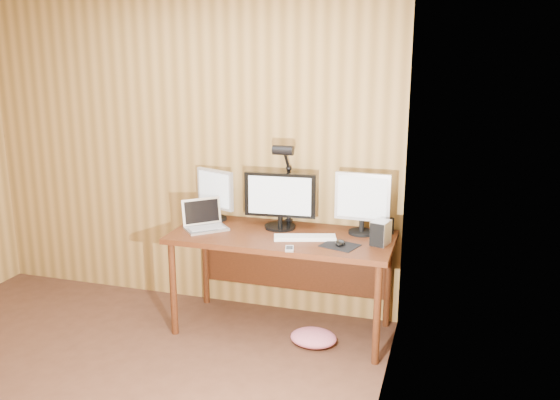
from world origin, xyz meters
The scene contains 14 objects.
room_shell centered at (0.00, 0.00, 1.25)m, with size 4.00×4.00×4.00m.
desk centered at (0.93, 1.70, 0.63)m, with size 1.60×0.70×0.75m.
monitor_center centered at (0.87, 1.78, 0.97)m, with size 0.53×0.23×0.42m.
monitor_left centered at (0.33, 1.84, 0.96)m, with size 0.34×0.17×0.40m.
monitor_right centered at (1.47, 1.82, 0.99)m, with size 0.40×0.19×0.45m.
laptop centered at (0.33, 1.61, 0.80)m, with size 0.37×0.37×0.21m.
keyboard centered at (1.11, 1.58, 0.76)m, with size 0.45×0.25×0.02m.
mousepad centered at (1.38, 1.50, 0.75)m, with size 0.24×0.19×0.00m, color black.
mouse centered at (1.38, 1.50, 0.77)m, with size 0.07×0.11×0.04m, color black.
hard_drive centered at (1.64, 1.62, 0.83)m, with size 0.14×0.17×0.17m.
phone centered at (1.07, 1.33, 0.76)m, with size 0.08×0.12×0.02m.
speaker centered at (1.67, 1.88, 0.81)m, with size 0.05×0.05×0.12m, color black.
desk_lamp centered at (0.89, 1.86, 1.16)m, with size 0.15×0.22×0.66m.
fabric_pile centered at (1.21, 1.47, 0.05)m, with size 0.33×0.27×0.11m, color #D2657C, non-canonical shape.
Camera 1 is at (2.10, -2.27, 2.07)m, focal length 38.00 mm.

